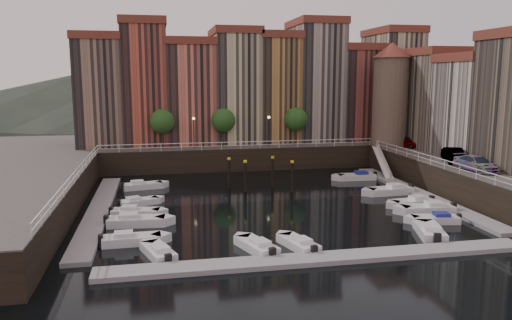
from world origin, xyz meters
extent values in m
plane|color=black|center=(0.00, 0.00, 0.00)|extent=(200.00, 200.00, 0.00)
cube|color=black|center=(0.00, 26.00, 1.50)|extent=(80.00, 20.00, 3.00)
cube|color=gray|center=(-16.20, -1.00, 0.17)|extent=(2.00, 28.00, 0.35)
cube|color=gray|center=(16.20, -1.00, 0.17)|extent=(2.00, 28.00, 0.35)
cube|color=gray|center=(0.00, -17.00, 0.17)|extent=(30.00, 2.00, 0.35)
cone|color=#2D382D|center=(-30.00, 110.00, 7.00)|extent=(80.00, 80.00, 14.00)
cone|color=#2D382D|center=(5.00, 110.00, 9.00)|extent=(100.00, 100.00, 18.00)
cone|color=#2D382D|center=(40.00, 110.00, 6.00)|extent=(70.00, 70.00, 12.00)
cube|color=#846754|center=(-18.00, 23.50, 10.00)|extent=(6.00, 10.00, 14.00)
cube|color=brown|center=(-18.00, 23.50, 17.50)|extent=(6.30, 10.30, 1.00)
cube|color=#AB4936|center=(-12.10, 23.50, 11.00)|extent=(5.80, 10.00, 16.00)
cube|color=brown|center=(-12.10, 23.50, 19.50)|extent=(6.10, 10.30, 1.00)
cube|color=#CB6A53|center=(-5.95, 23.50, 9.75)|extent=(6.50, 10.00, 13.50)
cube|color=brown|center=(-5.95, 23.50, 17.00)|extent=(6.80, 10.30, 1.00)
cube|color=#C5B88B|center=(0.40, 23.50, 10.50)|extent=(6.20, 10.00, 15.00)
cube|color=brown|center=(0.40, 23.50, 18.50)|extent=(6.50, 10.30, 1.00)
cube|color=#AA7A3E|center=(6.30, 23.50, 10.25)|extent=(5.60, 10.00, 14.50)
cube|color=brown|center=(6.30, 23.50, 18.00)|extent=(5.90, 10.30, 1.00)
cube|color=gray|center=(12.30, 23.50, 11.25)|extent=(6.40, 10.00, 16.50)
cube|color=brown|center=(12.30, 23.50, 20.00)|extent=(6.70, 10.30, 1.00)
cube|color=brown|center=(18.50, 23.50, 9.50)|extent=(6.00, 10.00, 13.00)
cube|color=brown|center=(18.50, 23.50, 16.50)|extent=(6.30, 10.30, 1.00)
cube|color=tan|center=(24.45, 23.50, 10.75)|extent=(5.90, 10.00, 15.50)
cube|color=brown|center=(24.45, 23.50, 19.00)|extent=(6.20, 10.30, 1.00)
cube|color=#7A705C|center=(26.50, 12.00, 9.00)|extent=(9.00, 8.00, 12.00)
cube|color=brown|center=(26.50, 12.00, 15.50)|extent=(9.30, 8.30, 1.00)
cube|color=beige|center=(26.50, 4.00, 8.50)|extent=(9.00, 8.00, 11.00)
cube|color=brown|center=(26.50, 4.00, 14.50)|extent=(9.30, 8.30, 1.00)
cylinder|color=#6B5B4C|center=(20.00, 14.50, 9.00)|extent=(4.60, 4.60, 12.00)
cone|color=brown|center=(20.00, 14.50, 15.80)|extent=(5.20, 5.20, 2.00)
cylinder|color=black|center=(-10.00, 18.20, 4.20)|extent=(0.30, 0.30, 2.40)
sphere|color=#1E4719|center=(-10.00, 18.20, 6.60)|extent=(3.20, 3.20, 3.20)
cylinder|color=black|center=(-2.00, 18.20, 4.20)|extent=(0.30, 0.30, 2.40)
sphere|color=#1E4719|center=(-2.00, 18.20, 6.60)|extent=(3.20, 3.20, 3.20)
cylinder|color=black|center=(8.00, 18.20, 4.20)|extent=(0.30, 0.30, 2.40)
sphere|color=#1E4719|center=(8.00, 18.20, 6.60)|extent=(3.20, 3.20, 3.20)
cylinder|color=black|center=(-6.00, 17.20, 5.00)|extent=(0.12, 0.12, 4.00)
sphere|color=#FFD88C|center=(-6.00, 17.20, 7.00)|extent=(0.36, 0.36, 0.36)
cylinder|color=black|center=(4.00, 17.20, 5.00)|extent=(0.12, 0.12, 4.00)
sphere|color=#FFD88C|center=(4.00, 17.20, 7.00)|extent=(0.36, 0.36, 0.36)
cube|color=white|center=(0.00, 16.00, 3.95)|extent=(36.00, 0.08, 0.08)
cube|color=white|center=(0.00, 16.00, 3.50)|extent=(36.00, 0.06, 0.06)
cube|color=white|center=(18.00, -1.00, 3.95)|extent=(0.08, 34.00, 0.08)
cube|color=white|center=(18.00, -1.00, 3.50)|extent=(0.06, 34.00, 0.06)
cube|color=white|center=(-18.00, -1.00, 3.95)|extent=(0.08, 34.00, 0.08)
cube|color=white|center=(-18.00, -1.00, 3.50)|extent=(0.06, 34.00, 0.06)
cube|color=white|center=(17.10, 10.00, 1.75)|extent=(2.78, 8.26, 2.81)
cube|color=white|center=(17.10, 10.00, 2.25)|extent=(1.93, 8.32, 3.65)
cylinder|color=black|center=(-1.49, 4.34, 1.50)|extent=(0.32, 0.32, 3.60)
cylinder|color=gold|center=(-1.49, 4.34, 3.35)|extent=(0.36, 0.36, 0.25)
cylinder|color=black|center=(-2.94, 6.51, 1.50)|extent=(0.32, 0.32, 3.60)
cylinder|color=gold|center=(-2.94, 6.51, 3.35)|extent=(0.36, 0.36, 0.25)
cylinder|color=black|center=(3.42, 3.18, 1.50)|extent=(0.32, 0.32, 3.60)
cylinder|color=gold|center=(3.42, 3.18, 3.35)|extent=(0.36, 0.36, 0.25)
cylinder|color=black|center=(2.04, 6.49, 1.50)|extent=(0.32, 0.32, 3.60)
cylinder|color=gold|center=(2.04, 6.49, 3.35)|extent=(0.36, 0.36, 0.25)
cube|color=silver|center=(-12.79, -10.89, 0.29)|extent=(4.30, 1.75, 0.73)
cube|color=silver|center=(-13.37, -10.91, 0.73)|extent=(1.39, 1.20, 0.48)
cube|color=black|center=(-15.02, -10.95, 0.53)|extent=(0.35, 0.49, 0.68)
cube|color=silver|center=(-12.62, -6.13, 0.32)|extent=(4.82, 2.15, 0.80)
cube|color=silver|center=(-13.26, -6.08, 0.80)|extent=(1.58, 1.39, 0.53)
cube|color=black|center=(-15.07, -5.95, 0.59)|extent=(0.41, 0.56, 0.75)
cube|color=silver|center=(-12.78, -3.17, 0.29)|extent=(4.40, 2.28, 0.71)
cube|color=silver|center=(-13.34, -3.08, 0.71)|extent=(1.50, 1.34, 0.48)
cube|color=black|center=(-14.94, -2.82, 0.52)|extent=(0.41, 0.52, 0.67)
cube|color=silver|center=(-12.64, 0.77, 0.26)|extent=(4.13, 2.82, 0.66)
cube|color=silver|center=(-13.13, 0.57, 0.66)|extent=(1.53, 1.43, 0.44)
cube|color=black|center=(-14.51, 0.02, 0.48)|extent=(0.45, 0.52, 0.61)
cube|color=silver|center=(-12.45, 8.07, 0.29)|extent=(4.52, 2.46, 0.73)
cube|color=silver|center=(-13.02, 7.95, 0.73)|extent=(1.56, 1.41, 0.49)
cube|color=black|center=(-14.64, 7.63, 0.53)|extent=(0.43, 0.54, 0.68)
cube|color=silver|center=(12.38, -10.31, 0.27)|extent=(4.13, 2.21, 0.67)
cube|color=navy|center=(12.91, -10.40, 0.67)|extent=(1.42, 1.28, 0.45)
cube|color=black|center=(14.40, -10.68, 0.49)|extent=(0.39, 0.50, 0.62)
cube|color=silver|center=(13.36, -7.38, 0.32)|extent=(4.88, 2.35, 0.80)
cube|color=silver|center=(14.00, -7.46, 0.80)|extent=(1.64, 1.45, 0.53)
cube|color=black|center=(15.80, -7.67, 0.59)|extent=(0.43, 0.57, 0.75)
cube|color=silver|center=(13.26, -4.78, 0.29)|extent=(4.42, 2.16, 0.72)
cube|color=silver|center=(13.84, -4.71, 0.72)|extent=(1.49, 1.32, 0.48)
cube|color=black|center=(15.46, -4.50, 0.53)|extent=(0.40, 0.52, 0.68)
cube|color=silver|center=(13.38, 0.23, 0.33)|extent=(4.91, 2.13, 0.82)
cube|color=silver|center=(14.04, 0.27, 0.82)|extent=(1.60, 1.40, 0.55)
cube|color=black|center=(15.89, 0.37, 0.60)|extent=(0.41, 0.57, 0.76)
cube|color=silver|center=(12.86, 8.12, 0.31)|extent=(4.61, 2.02, 0.77)
cube|color=navy|center=(13.48, 8.09, 0.77)|extent=(1.51, 1.32, 0.51)
cube|color=black|center=(15.22, 7.98, 0.56)|extent=(0.39, 0.53, 0.72)
cube|color=silver|center=(-10.88, -13.86, 0.27)|extent=(2.67, 4.17, 0.66)
cube|color=silver|center=(-10.71, -14.36, 0.66)|extent=(1.40, 1.51, 0.44)
cube|color=black|center=(-10.23, -15.79, 0.49)|extent=(0.52, 0.43, 0.62)
cube|color=silver|center=(-3.94, -14.05, 0.28)|extent=(2.84, 4.36, 0.69)
cube|color=silver|center=(-3.75, -14.57, 0.69)|extent=(1.48, 1.59, 0.46)
cube|color=black|center=(-3.23, -16.05, 0.51)|extent=(0.54, 0.46, 0.65)
cube|color=silver|center=(-0.84, -14.09, 0.26)|extent=(2.56, 4.15, 0.66)
cube|color=silver|center=(-0.68, -14.60, 0.66)|extent=(1.37, 1.49, 0.44)
cube|color=black|center=(-0.25, -16.03, 0.49)|extent=(0.51, 0.42, 0.62)
cube|color=silver|center=(10.08, -13.37, 0.31)|extent=(2.99, 4.83, 0.77)
cube|color=silver|center=(9.90, -13.96, 0.77)|extent=(1.60, 1.73, 0.51)
cube|color=black|center=(9.39, -15.62, 0.56)|extent=(0.60, 0.49, 0.72)
imported|color=gray|center=(21.99, 12.74, 3.73)|extent=(2.83, 4.59, 1.46)
imported|color=gray|center=(20.80, 0.43, 3.80)|extent=(3.17, 5.17, 1.61)
imported|color=gray|center=(20.31, -4.18, 3.75)|extent=(2.75, 5.38, 1.49)
camera|label=1|loc=(-10.65, -47.69, 12.31)|focal=35.00mm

